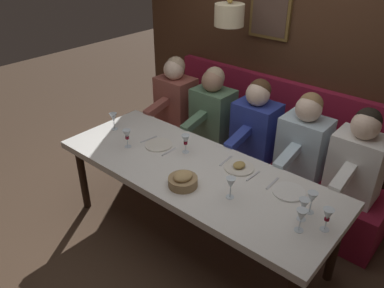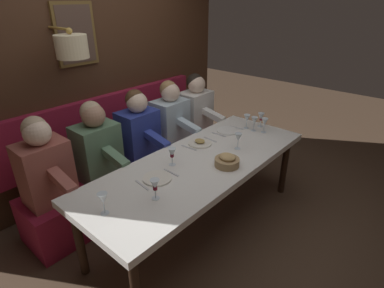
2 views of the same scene
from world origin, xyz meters
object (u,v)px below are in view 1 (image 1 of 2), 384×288
Objects in this scene: wine_glass_6 at (301,216)px; wine_glass_5 at (186,140)px; diner_nearest at (358,158)px; diner_middle at (256,123)px; bread_bowl at (183,180)px; wine_glass_2 at (231,184)px; wine_glass_0 at (328,215)px; wine_glass_4 at (113,118)px; wine_glass_1 at (312,198)px; dining_table at (194,175)px; wine_glass_3 at (304,205)px; diner_farthest at (175,95)px; wine_glass_7 at (127,135)px; diner_far at (213,108)px; diner_near at (304,139)px.

wine_glass_5 is at bearing 77.89° from wine_glass_6.
diner_nearest is 1.00× the size of diner_middle.
wine_glass_6 is 0.89m from bread_bowl.
bread_bowl is (-0.38, -0.31, -0.07)m from wine_glass_5.
wine_glass_0 is at bearing -79.60° from wine_glass_2.
wine_glass_4 is (0.14, 1.45, 0.00)m from wine_glass_2.
wine_glass_1 is (0.10, 0.15, 0.00)m from wine_glass_0.
dining_table is at bearing 132.38° from diner_nearest.
wine_glass_0 and wine_glass_3 have the same top height.
wine_glass_5 is 1.00× the size of wine_glass_6.
wine_glass_1 is (-0.78, -0.93, 0.04)m from diner_middle.
bread_bowl is (-0.24, 1.00, -0.07)m from wine_glass_0.
wine_glass_4 is 1.00× the size of wine_glass_6.
diner_nearest is 4.82× the size of wine_glass_5.
diner_farthest is 4.82× the size of wine_glass_7.
diner_far is 4.82× the size of wine_glass_1.
wine_glass_1 is at bearing -66.91° from wine_glass_2.
wine_glass_1 is 0.10m from wine_glass_3.
diner_middle is 1.00× the size of diner_farthest.
wine_glass_0 and wine_glass_6 have the same top height.
wine_glass_6 is (0.01, -0.53, 0.00)m from wine_glass_2.
diner_near is at bearing -90.00° from diner_farthest.
wine_glass_3 is 1.00× the size of wine_glass_5.
diner_nearest is 0.78m from wine_glass_1.
wine_glass_4 is at bearing 89.50° from wine_glass_0.
diner_middle is 1.20m from wine_glass_7.
wine_glass_3 and wine_glass_5 have the same top height.
wine_glass_5 is 1.00× the size of wine_glass_7.
dining_table is 1.36m from diner_farthest.
diner_far reaches higher than wine_glass_3.
wine_glass_1 is 0.92m from bread_bowl.
wine_glass_2 is 0.37m from bread_bowl.
diner_near is at bearing -49.49° from wine_glass_7.
wine_glass_2 is 0.51m from wine_glass_3.
diner_farthest reaches higher than dining_table.
diner_middle is at bearing 49.90° from wine_glass_1.
diner_near is 4.82× the size of wine_glass_1.
diner_far is at bearing 56.09° from wine_glass_6.
diner_far reaches higher than wine_glass_1.
diner_middle is 1.27m from wine_glass_3.
wine_glass_4 is at bearing 88.59° from dining_table.
bread_bowl is at bearing -176.15° from diner_middle.
wine_glass_6 is 1.63m from wine_glass_7.
diner_nearest reaches higher than wine_glass_4.
dining_table is 0.27m from bread_bowl.
diner_far reaches higher than wine_glass_4.
wine_glass_2 is (-1.00, -1.45, 0.04)m from diner_farthest.
bread_bowl is at bearing -152.00° from diner_far.
bread_bowl is at bearing 97.91° from wine_glass_6.
wine_glass_5 is at bearing 82.77° from wine_glass_3.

